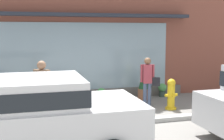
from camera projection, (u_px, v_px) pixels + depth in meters
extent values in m
plane|color=gray|center=(119.00, 122.00, 8.03)|extent=(60.00, 60.00, 0.00)
cube|color=#B2B2AD|center=(121.00, 123.00, 7.83)|extent=(14.00, 0.24, 0.12)
cube|color=brown|center=(94.00, 28.00, 10.75)|extent=(14.00, 0.36, 5.11)
cube|color=#8CA5B2|center=(83.00, 59.00, 10.59)|extent=(6.38, 0.03, 2.59)
cube|color=#232833|center=(96.00, 15.00, 10.36)|extent=(6.98, 0.56, 0.12)
cube|color=#605E59|center=(95.00, 94.00, 10.85)|extent=(6.78, 0.20, 0.36)
cylinder|color=gold|center=(171.00, 108.00, 9.41)|extent=(0.35, 0.35, 0.06)
cylinder|color=gold|center=(171.00, 96.00, 9.36)|extent=(0.23, 0.23, 0.71)
sphere|color=gold|center=(171.00, 83.00, 9.31)|extent=(0.26, 0.26, 0.26)
cylinder|color=gold|center=(167.00, 95.00, 9.32)|extent=(0.10, 0.09, 0.09)
cylinder|color=gold|center=(176.00, 95.00, 9.40)|extent=(0.10, 0.09, 0.09)
cylinder|color=gold|center=(173.00, 96.00, 9.21)|extent=(0.09, 0.10, 0.09)
cylinder|color=#475675|center=(149.00, 95.00, 9.57)|extent=(0.12, 0.12, 0.80)
cylinder|color=#475675|center=(145.00, 95.00, 9.57)|extent=(0.12, 0.12, 0.80)
cube|color=#8E333D|center=(147.00, 74.00, 9.48)|extent=(0.32, 0.27, 0.60)
sphere|color=brown|center=(148.00, 61.00, 9.43)|extent=(0.22, 0.22, 0.22)
cylinder|color=#8E333D|center=(153.00, 73.00, 9.48)|extent=(0.08, 0.08, 0.57)
cylinder|color=#8E333D|center=(142.00, 73.00, 9.48)|extent=(0.08, 0.08, 0.57)
cube|color=black|center=(156.00, 82.00, 9.49)|extent=(0.26, 0.16, 0.28)
cylinder|color=#232328|center=(46.00, 110.00, 7.75)|extent=(0.12, 0.12, 0.84)
cylinder|color=#232328|center=(40.00, 109.00, 7.82)|extent=(0.12, 0.12, 0.84)
cube|color=brown|center=(42.00, 82.00, 7.69)|extent=(0.39, 0.37, 0.63)
sphere|color=#A37556|center=(41.00, 65.00, 7.63)|extent=(0.23, 0.23, 0.23)
cylinder|color=brown|center=(49.00, 82.00, 7.60)|extent=(0.08, 0.08, 0.60)
cylinder|color=brown|center=(35.00, 81.00, 7.78)|extent=(0.08, 0.08, 0.60)
cube|color=white|center=(33.00, 126.00, 5.41)|extent=(4.03, 1.79, 0.80)
cube|color=white|center=(20.00, 93.00, 5.28)|extent=(2.21, 1.64, 0.53)
cube|color=#1E2328|center=(20.00, 93.00, 5.28)|extent=(2.25, 1.66, 0.29)
cylinder|color=black|center=(90.00, 126.00, 6.67)|extent=(0.68, 0.18, 0.68)
cylinder|color=black|center=(218.00, 119.00, 7.33)|extent=(0.61, 0.20, 0.60)
cylinder|color=#9E6042|center=(143.00, 94.00, 10.76)|extent=(0.41, 0.41, 0.39)
cone|color=#23562D|center=(144.00, 78.00, 10.69)|extent=(0.37, 0.37, 0.76)
cylinder|color=#B7B2A3|center=(19.00, 103.00, 9.48)|extent=(0.39, 0.39, 0.35)
sphere|color=#4C934C|center=(18.00, 92.00, 9.44)|extent=(0.44, 0.44, 0.44)
cylinder|color=#33473D|center=(162.00, 94.00, 11.19)|extent=(0.24, 0.24, 0.22)
sphere|color=#4C934C|center=(162.00, 88.00, 11.16)|extent=(0.32, 0.32, 0.32)
cylinder|color=#9E6042|center=(101.00, 99.00, 10.33)|extent=(0.25, 0.25, 0.23)
sphere|color=#3D8442|center=(101.00, 93.00, 10.30)|extent=(0.32, 0.32, 0.32)
sphere|color=#E5C64C|center=(101.00, 90.00, 10.39)|extent=(0.09, 0.09, 0.09)
sphere|color=#B266B7|center=(103.00, 91.00, 10.32)|extent=(0.08, 0.08, 0.08)
sphere|color=white|center=(99.00, 91.00, 10.22)|extent=(0.09, 0.09, 0.09)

